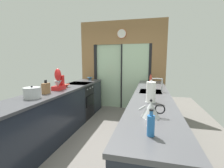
{
  "coord_description": "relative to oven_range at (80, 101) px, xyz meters",
  "views": [
    {
      "loc": [
        0.87,
        -2.46,
        1.49
      ],
      "look_at": [
        0.05,
        0.89,
        0.98
      ],
      "focal_mm": 25.19,
      "sensor_mm": 36.0,
      "label": 1
    }
  ],
  "objects": [
    {
      "name": "mixing_bowl_far",
      "position": [
        0.02,
        0.71,
        0.51
      ],
      "size": [
        0.18,
        0.18,
        0.08
      ],
      "color": "teal",
      "rests_on": "left_counter_run"
    },
    {
      "name": "right_counter_run",
      "position": [
        1.82,
        -0.95,
        0.01
      ],
      "size": [
        0.62,
        3.8,
        0.92
      ],
      "color": "#1E232D",
      "rests_on": "ground_plane"
    },
    {
      "name": "left_counter_run",
      "position": [
        -0.0,
        -1.12,
        0.01
      ],
      "size": [
        0.62,
        3.8,
        0.92
      ],
      "color": "#1E232D",
      "rests_on": "ground_plane"
    },
    {
      "name": "oven_range",
      "position": [
        0.0,
        0.0,
        0.0
      ],
      "size": [
        0.6,
        0.6,
        0.92
      ],
      "color": "black",
      "rests_on": "ground_plane"
    },
    {
      "name": "soap_bottle_far",
      "position": [
        1.8,
        0.35,
        0.57
      ],
      "size": [
        0.06,
        0.06,
        0.25
      ],
      "color": "#B23D2D",
      "rests_on": "right_counter_run"
    },
    {
      "name": "stand_mixer",
      "position": [
        0.02,
        -0.97,
        0.63
      ],
      "size": [
        0.17,
        0.27,
        0.42
      ],
      "color": "red",
      "rests_on": "left_counter_run"
    },
    {
      "name": "mixing_bowl_near",
      "position": [
        0.02,
        -0.67,
        0.5
      ],
      "size": [
        0.15,
        0.15,
        0.07
      ],
      "color": "#BC4C38",
      "rests_on": "left_counter_run"
    },
    {
      "name": "stock_pot",
      "position": [
        0.02,
        -1.7,
        0.55
      ],
      "size": [
        0.25,
        0.25,
        0.19
      ],
      "color": "#B7BABC",
      "rests_on": "left_counter_run"
    },
    {
      "name": "back_wall_unit",
      "position": [
        0.91,
        1.15,
        1.07
      ],
      "size": [
        2.64,
        0.12,
        2.7
      ],
      "color": "olive",
      "rests_on": "ground_plane"
    },
    {
      "name": "knife_block",
      "position": [
        0.02,
        -1.36,
        0.56
      ],
      "size": [
        0.08,
        0.14,
        0.25
      ],
      "color": "brown",
      "rests_on": "left_counter_run"
    },
    {
      "name": "ground_plane",
      "position": [
        0.91,
        -0.65,
        -0.47
      ],
      "size": [
        5.04,
        7.6,
        0.02
      ],
      "primitive_type": "cube",
      "color": "slate"
    },
    {
      "name": "sink_faucet",
      "position": [
        1.96,
        -0.7,
        0.63
      ],
      "size": [
        0.19,
        0.02,
        0.25
      ],
      "color": "#B7BABC",
      "rests_on": "right_counter_run"
    },
    {
      "name": "kettle",
      "position": [
        1.8,
        -2.11,
        0.55
      ],
      "size": [
        0.27,
        0.19,
        0.19
      ],
      "color": "#B7BABC",
      "rests_on": "right_counter_run"
    },
    {
      "name": "paper_towel_roll",
      "position": [
        1.8,
        -1.53,
        0.61
      ],
      "size": [
        0.15,
        0.15,
        0.32
      ],
      "color": "#B7BABC",
      "rests_on": "right_counter_run"
    },
    {
      "name": "soap_bottle_near",
      "position": [
        1.8,
        -2.54,
        0.55
      ],
      "size": [
        0.06,
        0.06,
        0.21
      ],
      "color": "#286BB7",
      "rests_on": "right_counter_run"
    }
  ]
}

